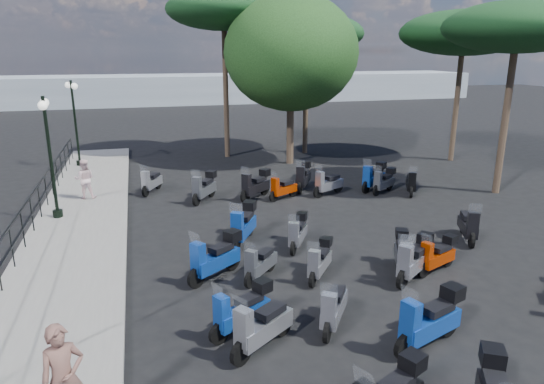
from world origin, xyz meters
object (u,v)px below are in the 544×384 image
object	(u,v)px
woman	(63,378)
scooter_16	(283,189)
scooter_21	(403,255)
scooter_17	(328,184)
scooter_4	(204,188)
lamp_post_1	(50,150)
scooter_3	(215,258)
scooter_29	(374,177)
scooter_8	(333,309)
scooter_9	(298,233)
pine_0	(307,34)
broadleaf_tree	(291,53)
pine_3	(518,28)
lamp_post_2	(75,118)
scooter_14	(414,260)
pine_2	(224,10)
scooter_10	(244,225)
scooter_22	(411,183)
scooter_20	(437,256)
scooter_23	(303,177)
scooter_1	(261,328)
pine_1	(464,33)
scooter_7	(242,311)
scooter_15	(320,261)
scooter_13	(430,321)
scooter_2	(260,264)
pedestrian_far	(85,179)
scooter_5	(151,182)
scooter_27	(468,226)

from	to	relation	value
woman	scooter_16	xyz separation A→B (m)	(6.60, 10.75, -0.59)
scooter_21	scooter_17	bearing A→B (deg)	-72.09
scooter_4	lamp_post_1	bearing A→B (deg)	45.50
scooter_3	scooter_29	world-z (taller)	scooter_3
scooter_8	scooter_9	bearing A→B (deg)	-64.18
pine_0	broadleaf_tree	bearing A→B (deg)	-125.45
scooter_3	pine_3	distance (m)	14.40
lamp_post_2	scooter_14	world-z (taller)	lamp_post_2
scooter_29	pine_2	xyz separation A→B (m)	(-4.65, 8.19, 7.01)
scooter_10	scooter_17	size ratio (longest dim) A/B	1.08
scooter_29	scooter_10	bearing A→B (deg)	87.11
scooter_17	pine_2	world-z (taller)	pine_2
scooter_22	pine_0	size ratio (longest dim) A/B	0.19
scooter_4	scooter_20	world-z (taller)	scooter_4
scooter_8	scooter_10	bearing A→B (deg)	-46.69
scooter_14	scooter_23	distance (m)	8.58
scooter_1	scooter_4	distance (m)	10.02
lamp_post_2	scooter_3	world-z (taller)	lamp_post_2
scooter_10	pine_1	bearing A→B (deg)	-117.79
scooter_10	scooter_23	size ratio (longest dim) A/B	1.04
scooter_1	scooter_22	size ratio (longest dim) A/B	1.03
scooter_14	scooter_23	bearing A→B (deg)	-35.79
scooter_8	pine_0	size ratio (longest dim) A/B	0.18
scooter_14	lamp_post_2	bearing A→B (deg)	-4.12
pine_2	scooter_7	bearing A→B (deg)	-99.57
scooter_7	scooter_16	world-z (taller)	scooter_7
scooter_20	scooter_1	bearing A→B (deg)	90.00
scooter_4	scooter_15	bearing A→B (deg)	139.44
scooter_13	scooter_23	xyz separation A→B (m)	(1.32, 11.25, -0.02)
scooter_15	scooter_22	xyz separation A→B (m)	(6.29, 6.11, -0.01)
scooter_2	scooter_21	world-z (taller)	scooter_21
pedestrian_far	scooter_5	distance (m)	2.57
pine_1	pine_2	distance (m)	12.04
scooter_22	scooter_29	world-z (taller)	scooter_29
scooter_1	scooter_5	size ratio (longest dim) A/B	1.01
scooter_5	scooter_23	distance (m)	6.23
scooter_5	scooter_29	bearing A→B (deg)	-164.73
scooter_23	pine_0	distance (m)	9.68
lamp_post_1	scooter_23	world-z (taller)	lamp_post_1
scooter_3	scooter_5	xyz separation A→B (m)	(-1.28, 8.37, -0.10)
lamp_post_1	scooter_14	size ratio (longest dim) A/B	2.68
scooter_3	scooter_15	bearing A→B (deg)	-141.63
scooter_10	scooter_16	xyz separation A→B (m)	(2.44, 3.97, -0.14)
scooter_21	pine_0	size ratio (longest dim) A/B	0.20
lamp_post_1	lamp_post_2	xyz separation A→B (m)	(-0.03, 8.07, 0.03)
scooter_7	scooter_20	bearing A→B (deg)	-104.09
scooter_3	scooter_5	bearing A→B (deg)	-27.53
scooter_20	scooter_27	bearing A→B (deg)	-75.04
pine_2	scooter_21	bearing A→B (deg)	-83.65
broadleaf_tree	scooter_23	bearing A→B (deg)	-101.37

